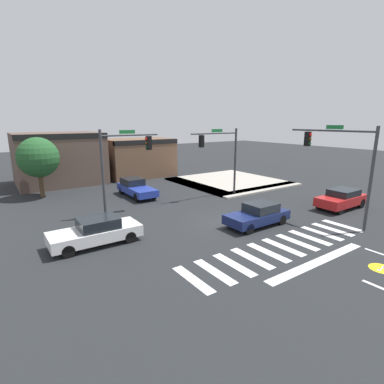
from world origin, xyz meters
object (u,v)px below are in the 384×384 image
car_red (342,199)px  car_white (96,232)px  traffic_signal_northwest (123,157)px  traffic_signal_northeast (221,150)px  traffic_signal_southeast (341,156)px  roadside_tree (38,158)px  car_navy (258,215)px  car_blue (136,188)px

car_red → car_white: bearing=-12.2°
traffic_signal_northwest → traffic_signal_northeast: bearing=-0.4°
traffic_signal_southeast → roadside_tree: (-14.26, 17.81, -0.91)m
roadside_tree → car_white: bearing=-86.8°
traffic_signal_southeast → car_navy: size_ratio=1.46×
traffic_signal_northeast → car_white: (-11.82, -4.10, -3.28)m
car_white → roadside_tree: roadside_tree is taller
traffic_signal_northeast → car_white: 12.94m
traffic_signal_northeast → car_blue: bearing=-36.9°
traffic_signal_northwest → car_red: 16.07m
traffic_signal_northeast → car_navy: (-2.67, -6.84, -3.30)m
traffic_signal_northeast → car_navy: traffic_signal_northeast is taller
car_navy → car_blue: bearing=-74.4°
car_red → traffic_signal_northeast: bearing=-56.3°
traffic_signal_southeast → traffic_signal_northeast: bearing=10.6°
car_navy → roadside_tree: roadside_tree is taller
car_blue → car_white: (-6.02, -8.46, -0.03)m
car_navy → car_blue: 11.64m
car_navy → car_white: bearing=-16.7°
car_blue → car_red: (10.99, -12.13, 0.01)m
traffic_signal_southeast → car_blue: size_ratio=1.27×
traffic_signal_northeast → roadside_tree: 15.21m
traffic_signal_southeast → traffic_signal_northwest: (-10.19, 9.29, -0.29)m
traffic_signal_northeast → car_red: traffic_signal_northeast is taller
car_navy → car_red: car_red is taller
car_blue → car_navy: bearing=15.6°
traffic_signal_northeast → car_blue: size_ratio=1.20×
car_red → roadside_tree: (-17.72, 16.35, 2.63)m
car_white → car_navy: bearing=-16.7°
traffic_signal_northeast → car_white: bearing=19.1°
traffic_signal_southeast → car_navy: bearing=61.5°
car_navy → roadside_tree: (-9.87, 15.43, 2.69)m
car_red → car_blue: bearing=-47.8°
traffic_signal_northeast → roadside_tree: bearing=-34.4°
traffic_signal_northwest → car_red: traffic_signal_northwest is taller
traffic_signal_southeast → car_white: bearing=69.3°
traffic_signal_southeast → traffic_signal_northwest: bearing=47.7°
car_red → traffic_signal_northwest: bearing=-29.8°
car_red → traffic_signal_southeast: bearing=22.9°
car_blue → car_red: bearing=42.2°
traffic_signal_northwest → car_red: (13.65, -7.83, -3.25)m
car_blue → car_red: car_blue is taller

